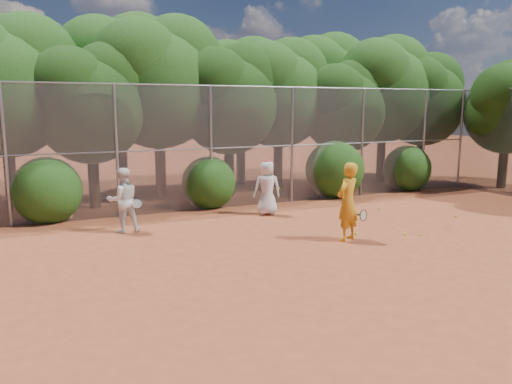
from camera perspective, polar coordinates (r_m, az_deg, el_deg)
name	(u,v)px	position (r m, az deg, el deg)	size (l,w,h in m)	color
ground	(340,252)	(11.84, 9.56, -6.77)	(80.00, 80.00, 0.00)	#943F21
fence_back	(236,146)	(16.66, -2.29, 5.29)	(20.05, 0.09, 4.03)	gray
tree_1	(4,80)	(17.92, -26.81, 11.35)	(4.64, 4.03, 6.35)	black
tree_2	(91,99)	(17.31, -18.35, 10.06)	(3.99, 3.47, 5.47)	black
tree_3	(159,77)	(18.78, -11.03, 12.78)	(4.89, 4.26, 6.70)	black
tree_4	(230,95)	(18.94, -3.05, 10.98)	(4.19, 3.64, 5.73)	black
tree_5	(279,89)	(20.72, 2.68, 11.68)	(4.51, 3.92, 6.17)	black
tree_6	(344,103)	(21.13, 10.06, 9.93)	(3.86, 3.36, 5.29)	black
tree_7	(384,85)	(23.14, 14.47, 11.76)	(4.77, 4.14, 6.53)	black
tree_8	(424,96)	(24.20, 18.61, 10.36)	(4.25, 3.70, 5.82)	black
tree_10	(120,73)	(20.74, -15.29, 12.96)	(5.15, 4.48, 7.06)	black
tree_11	(241,87)	(21.75, -1.69, 11.90)	(4.64, 4.03, 6.35)	black
tree_12	(324,82)	(24.40, 7.75, 12.39)	(5.02, 4.37, 6.88)	black
tree_13	(508,103)	(22.97, 26.86, 9.02)	(3.86, 3.36, 5.29)	black
bush_0	(47,188)	(15.83, -22.79, 0.47)	(2.00, 2.00, 2.00)	#1A4110
bush_1	(209,181)	(16.75, -5.45, 1.32)	(1.80, 1.80, 1.80)	#1A4110
bush_2	(335,167)	(18.96, 8.97, 2.83)	(2.20, 2.20, 2.20)	#1A4110
bush_3	(407,166)	(21.11, 16.91, 2.81)	(1.90, 1.90, 1.90)	#1A4110
player_yellow	(348,202)	(12.67, 10.42, -1.12)	(0.93, 0.73, 1.98)	orange
player_teen	(267,188)	(15.48, 1.28, 0.51)	(0.94, 0.74, 1.73)	silver
player_white	(123,200)	(13.79, -14.94, -0.91)	(0.91, 0.78, 1.74)	white
ball_0	(419,235)	(13.76, 18.17, -4.65)	(0.07, 0.07, 0.07)	#C3D526
ball_1	(356,218)	(15.35, 11.40, -2.90)	(0.07, 0.07, 0.07)	#C3D526
ball_2	(405,234)	(13.75, 16.69, -4.59)	(0.07, 0.07, 0.07)	#C3D526
ball_3	(456,216)	(16.44, 21.88, -2.58)	(0.07, 0.07, 0.07)	#C3D526
ball_4	(356,233)	(13.46, 11.33, -4.67)	(0.07, 0.07, 0.07)	#C3D526
ball_5	(358,213)	(16.06, 11.63, -2.35)	(0.07, 0.07, 0.07)	#C3D526
ball_6	(379,209)	(16.84, 13.90, -1.87)	(0.07, 0.07, 0.07)	#C3D526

